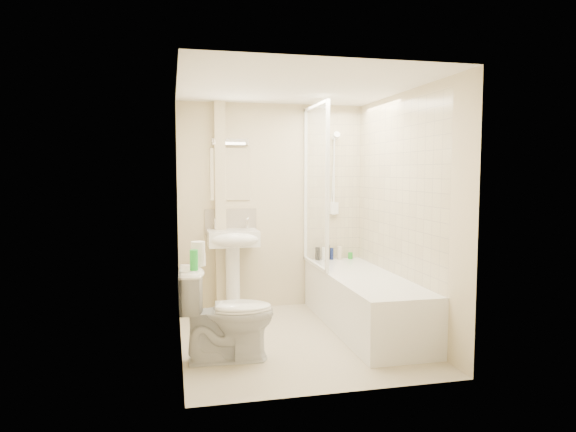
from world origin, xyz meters
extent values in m
plane|color=beige|center=(0.00, 0.00, 0.00)|extent=(2.50, 2.50, 0.00)
cube|color=beige|center=(0.00, 1.25, 1.20)|extent=(2.20, 0.02, 2.40)
cube|color=beige|center=(-1.10, 0.00, 1.20)|extent=(0.02, 2.50, 2.40)
cube|color=beige|center=(1.10, 0.00, 1.20)|extent=(0.02, 2.50, 2.40)
cube|color=white|center=(0.00, 0.00, 2.40)|extent=(2.20, 2.50, 0.02)
cube|color=beige|center=(0.75, 1.24, 1.42)|extent=(0.70, 0.01, 1.75)
cube|color=beige|center=(1.09, 0.19, 1.42)|extent=(0.01, 2.10, 1.75)
cube|color=beige|center=(-0.62, 1.19, 1.20)|extent=(0.12, 0.12, 2.40)
cube|color=beige|center=(-0.50, 1.24, 1.03)|extent=(0.60, 0.02, 0.30)
cube|color=white|center=(-0.50, 1.24, 1.58)|extent=(0.46, 0.01, 0.60)
cube|color=silver|center=(-0.50, 1.22, 1.95)|extent=(0.42, 0.07, 0.07)
cube|color=white|center=(0.75, 0.19, 0.28)|extent=(0.70, 2.10, 0.55)
cube|color=white|center=(0.75, 0.19, 0.49)|extent=(0.56, 1.96, 0.05)
cube|color=white|center=(0.40, 0.80, 1.45)|extent=(0.01, 0.90, 1.80)
cube|color=white|center=(0.40, 1.23, 1.45)|extent=(0.04, 0.04, 1.80)
cube|color=white|center=(0.40, 0.35, 1.45)|extent=(0.04, 0.04, 1.80)
cube|color=white|center=(0.40, 0.80, 2.33)|extent=(0.04, 0.90, 0.04)
cube|color=white|center=(0.40, 0.80, 0.57)|extent=(0.04, 0.90, 0.03)
cylinder|color=white|center=(0.75, 1.22, 1.55)|extent=(0.02, 0.02, 0.90)
cylinder|color=white|center=(0.75, 1.22, 1.10)|extent=(0.05, 0.05, 0.02)
cylinder|color=white|center=(0.75, 1.22, 2.00)|extent=(0.05, 0.05, 0.02)
cylinder|color=white|center=(0.75, 1.15, 2.03)|extent=(0.08, 0.11, 0.11)
cube|color=white|center=(0.75, 1.21, 1.17)|extent=(0.10, 0.05, 0.14)
cylinder|color=white|center=(0.73, 1.19, 1.60)|extent=(0.01, 0.13, 0.84)
cylinder|color=white|center=(-0.50, 1.08, 0.38)|extent=(0.16, 0.16, 0.76)
cube|color=white|center=(-0.50, 1.05, 0.86)|extent=(0.56, 0.43, 0.17)
ellipsoid|color=white|center=(-0.50, 0.88, 0.86)|extent=(0.56, 0.24, 0.17)
cube|color=silver|center=(-0.50, 1.05, 0.93)|extent=(0.39, 0.28, 0.04)
cylinder|color=white|center=(-0.68, 1.16, 1.00)|extent=(0.03, 0.03, 0.10)
cylinder|color=white|center=(-0.31, 1.16, 1.00)|extent=(0.03, 0.03, 0.10)
sphere|color=white|center=(-0.68, 1.16, 1.06)|extent=(0.04, 0.04, 0.04)
sphere|color=white|center=(-0.31, 1.16, 1.06)|extent=(0.04, 0.04, 0.04)
cylinder|color=black|center=(0.53, 1.16, 0.63)|extent=(0.05, 0.05, 0.16)
cylinder|color=white|center=(0.61, 1.16, 0.63)|extent=(0.05, 0.05, 0.15)
cylinder|color=black|center=(0.65, 1.16, 0.64)|extent=(0.06, 0.06, 0.18)
cylinder|color=#121D4F|center=(0.71, 1.16, 0.62)|extent=(0.05, 0.05, 0.14)
cylinder|color=beige|center=(0.81, 1.16, 0.63)|extent=(0.07, 0.07, 0.16)
cylinder|color=green|center=(0.95, 1.16, 0.59)|extent=(0.06, 0.06, 0.08)
imported|color=white|center=(-0.72, -0.40, 0.40)|extent=(0.54, 0.84, 0.81)
cylinder|color=white|center=(-0.94, -0.30, 0.86)|extent=(0.11, 0.11, 0.11)
cylinder|color=white|center=(-0.95, -0.33, 0.97)|extent=(0.12, 0.12, 0.11)
cylinder|color=green|center=(-0.99, -0.50, 0.89)|extent=(0.07, 0.07, 0.17)
camera|label=1|loc=(-1.16, -4.69, 1.61)|focal=32.00mm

